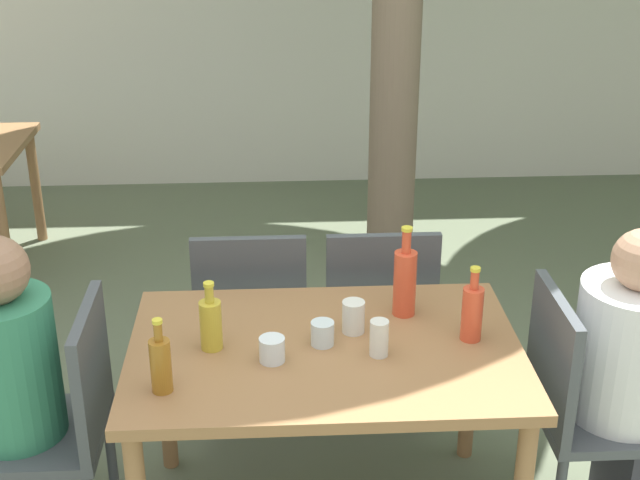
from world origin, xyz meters
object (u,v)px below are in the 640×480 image
at_px(patio_chair_2, 251,315).
at_px(patio_chair_3, 378,311).
at_px(patio_chair_0, 63,415).
at_px(amber_bottle_0, 161,364).
at_px(soda_bottle_2, 472,312).
at_px(oil_cruet_3, 211,323).
at_px(drinking_glass_3, 353,317).
at_px(patio_chair_1, 580,398).
at_px(drinking_glass_1, 323,333).
at_px(dining_table_front, 325,369).
at_px(soda_bottle_1, 405,281).
at_px(drinking_glass_0, 272,349).
at_px(drinking_glass_2, 379,338).

bearing_deg(patio_chair_2, patio_chair_3, -180.00).
height_order(patio_chair_0, patio_chair_3, same).
height_order(amber_bottle_0, soda_bottle_2, soda_bottle_2).
relative_size(oil_cruet_3, drinking_glass_3, 2.12).
bearing_deg(patio_chair_3, amber_bottle_0, 49.51).
bearing_deg(patio_chair_3, patio_chair_2, 0.00).
bearing_deg(patio_chair_1, patio_chair_0, 90.00).
xyz_separation_m(patio_chair_0, patio_chair_2, (0.62, 0.66, 0.00)).
bearing_deg(patio_chair_1, drinking_glass_1, 89.04).
relative_size(dining_table_front, soda_bottle_1, 3.93).
height_order(patio_chair_0, patio_chair_2, same).
distance_m(patio_chair_0, oil_cruet_3, 0.60).
relative_size(dining_table_front, patio_chair_1, 1.45).
relative_size(amber_bottle_0, soda_bottle_2, 0.93).
bearing_deg(patio_chair_0, drinking_glass_3, 95.43).
xyz_separation_m(patio_chair_0, drinking_glass_1, (0.87, 0.01, 0.28)).
relative_size(soda_bottle_1, oil_cruet_3, 1.38).
relative_size(soda_bottle_1, soda_bottle_2, 1.25).
relative_size(dining_table_front, oil_cruet_3, 5.43).
bearing_deg(soda_bottle_2, drinking_glass_0, -171.22).
distance_m(patio_chair_2, soda_bottle_1, 0.80).
xyz_separation_m(dining_table_front, patio_chair_1, (0.88, 0.00, -0.15)).
xyz_separation_m(patio_chair_3, drinking_glass_2, (-0.09, -0.73, 0.30)).
height_order(dining_table_front, soda_bottle_2, soda_bottle_2).
relative_size(patio_chair_0, drinking_glass_1, 10.92).
xyz_separation_m(patio_chair_1, patio_chair_3, (-0.62, 0.66, 0.00)).
bearing_deg(patio_chair_1, oil_cruet_3, 89.46).
bearing_deg(patio_chair_2, patio_chair_0, 46.92).
height_order(patio_chair_1, amber_bottle_0, amber_bottle_0).
distance_m(patio_chair_1, drinking_glass_3, 0.84).
bearing_deg(patio_chair_2, dining_table_front, 111.31).
height_order(amber_bottle_0, oil_cruet_3, amber_bottle_0).
relative_size(soda_bottle_2, drinking_glass_0, 3.16).
distance_m(dining_table_front, oil_cruet_3, 0.41).
distance_m(patio_chair_2, patio_chair_3, 0.52).
distance_m(patio_chair_3, drinking_glass_3, 0.66).
xyz_separation_m(patio_chair_2, drinking_glass_2, (0.43, -0.73, 0.30)).
bearing_deg(patio_chair_0, drinking_glass_2, 86.59).
height_order(drinking_glass_0, drinking_glass_1, same).
bearing_deg(patio_chair_2, amber_bottle_0, 74.60).
bearing_deg(patio_chair_0, drinking_glass_1, 90.98).
xyz_separation_m(dining_table_front, soda_bottle_1, (0.29, 0.21, 0.22)).
distance_m(amber_bottle_0, drinking_glass_1, 0.56).
relative_size(amber_bottle_0, oil_cruet_3, 1.02).
relative_size(dining_table_front, drinking_glass_1, 15.83).
distance_m(soda_bottle_1, drinking_glass_3, 0.23).
height_order(patio_chair_1, soda_bottle_2, soda_bottle_2).
relative_size(patio_chair_2, drinking_glass_2, 7.26).
distance_m(patio_chair_2, oil_cruet_3, 0.74).
height_order(patio_chair_3, soda_bottle_1, soda_bottle_1).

